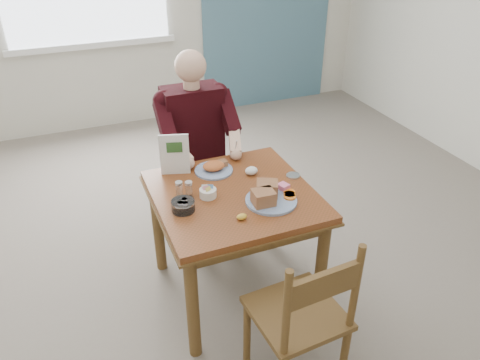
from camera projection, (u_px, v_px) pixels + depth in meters
name	position (u px, v px, depth m)	size (l,w,h in m)	color
floor	(234.00, 288.00, 3.09)	(6.00, 6.00, 0.00)	#72665C
lemon_wedge	(242.00, 217.00, 2.47)	(0.06, 0.04, 0.03)	gold
napkin	(251.00, 171.00, 2.87)	(0.08, 0.06, 0.05)	white
metal_dish	(293.00, 176.00, 2.86)	(0.08, 0.08, 0.01)	silver
table	(234.00, 208.00, 2.76)	(0.92, 0.92, 0.75)	brown
chair_far	(195.00, 170.00, 3.48)	(0.42, 0.42, 0.95)	brown
chair_near	(302.00, 318.00, 2.24)	(0.45, 0.45, 0.95)	brown
diner	(196.00, 135.00, 3.24)	(0.53, 0.56, 1.39)	gray
near_plate	(269.00, 196.00, 2.61)	(0.34, 0.34, 0.10)	white
far_plate	(214.00, 168.00, 2.91)	(0.26, 0.26, 0.06)	white
caddy	(208.00, 193.00, 2.65)	(0.11, 0.11, 0.07)	white
shakers	(184.00, 189.00, 2.65)	(0.11, 0.07, 0.09)	white
creamer	(183.00, 206.00, 2.53)	(0.17, 0.17, 0.06)	white
menu	(175.00, 154.00, 2.83)	(0.18, 0.07, 0.26)	white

